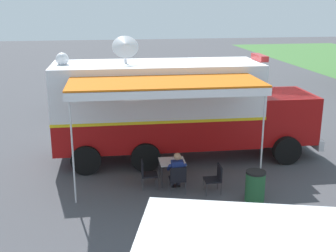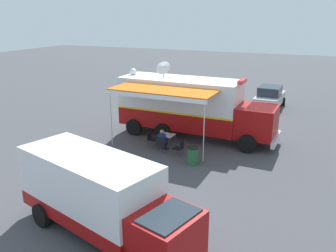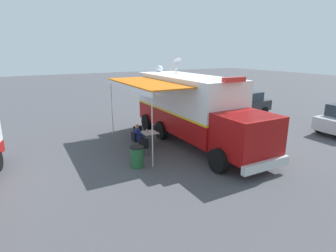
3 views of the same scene
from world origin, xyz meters
TOP-DOWN VIEW (x-y plane):
  - ground_plane at (0.00, 0.00)m, footprint 100.00×100.00m
  - lot_stripe at (-3.54, 1.16)m, footprint 0.24×4.80m
  - command_truck at (0.05, 0.75)m, footprint 5.00×9.55m
  - folding_table at (2.33, 0.15)m, footprint 0.82×0.82m
  - water_bottle at (2.51, 0.22)m, footprint 0.07×0.07m
  - folding_chair_at_table at (3.13, 0.18)m, footprint 0.49×0.49m
  - folding_chair_beside_table at (2.57, -0.70)m, footprint 0.49×0.49m
  - folding_chair_spare_by_truck at (3.26, 1.31)m, footprint 0.49×0.49m
  - seated_responder at (2.94, 0.19)m, footprint 0.67×0.56m
  - trash_bin at (3.97, 2.29)m, footprint 0.57×0.57m
  - car_far_corner at (-7.22, -2.59)m, footprint 4.28×2.18m

SIDE VIEW (x-z plane):
  - ground_plane at x=0.00m, z-range 0.00..0.00m
  - lot_stripe at x=-3.54m, z-range 0.00..0.01m
  - trash_bin at x=3.97m, z-range 0.00..0.91m
  - folding_chair_at_table at x=3.13m, z-range 0.08..0.95m
  - folding_chair_beside_table at x=2.57m, z-range 0.08..0.95m
  - folding_chair_spare_by_truck at x=3.26m, z-range 0.08..0.95m
  - seated_responder at x=2.94m, z-range 0.03..1.28m
  - folding_table at x=2.33m, z-range 0.31..1.04m
  - water_bottle at x=2.51m, z-range 0.72..0.95m
  - car_far_corner at x=-7.22m, z-range 0.00..1.76m
  - command_truck at x=0.05m, z-range -0.32..4.21m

